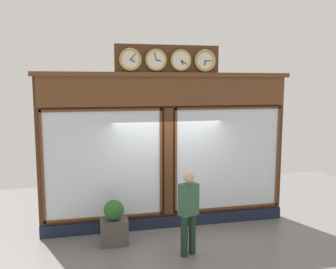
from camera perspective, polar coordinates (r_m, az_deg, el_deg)
name	(u,v)px	position (r m, az deg, el deg)	size (l,w,h in m)	color
shop_facade	(167,149)	(8.55, -0.18, -2.26)	(5.86, 0.42, 4.20)	#4C2B16
pedestrian	(188,209)	(7.30, 3.18, -11.48)	(0.42, 0.34, 1.69)	#1C2F21
planter_box	(114,232)	(8.04, -8.30, -14.71)	(0.56, 0.36, 0.54)	#4C4742
planter_shrub	(114,210)	(7.87, -8.37, -11.47)	(0.42, 0.42, 0.42)	#285623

